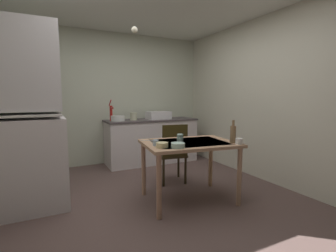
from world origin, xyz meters
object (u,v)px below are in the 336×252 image
teacup_mint (239,141)px  hand_pump (111,112)px  glass_bottle (233,134)px  chair_far_side (173,152)px  serving_bowl_wide (162,145)px  sink_basin (158,115)px  hutch_cabinet (25,125)px  dining_table (189,149)px  mixing_bowl_counter (118,118)px

teacup_mint → hand_pump: bearing=112.0°
hand_pump → glass_bottle: 2.44m
hand_pump → chair_far_side: hand_pump is taller
serving_bowl_wide → chair_far_side: bearing=55.4°
sink_basin → hutch_cabinet: bearing=-149.8°
dining_table → serving_bowl_wide: (-0.45, -0.16, 0.12)m
sink_basin → dining_table: sink_basin is taller
serving_bowl_wide → glass_bottle: glass_bottle is taller
hutch_cabinet → sink_basin: size_ratio=4.84×
hand_pump → glass_bottle: (0.94, -2.24, -0.17)m
dining_table → glass_bottle: size_ratio=4.40×
sink_basin → teacup_mint: (0.01, -2.30, -0.16)m
hand_pump → glass_bottle: hand_pump is taller
serving_bowl_wide → teacup_mint: 0.92m
hutch_cabinet → chair_far_side: hutch_cabinet is taller
hutch_cabinet → sink_basin: bearing=30.2°
sink_basin → glass_bottle: size_ratio=1.59×
chair_far_side → hutch_cabinet: bearing=-179.1°
hand_pump → glass_bottle: bearing=-67.2°
mixing_bowl_counter → hand_pump: bearing=135.8°
hutch_cabinet → dining_table: hutch_cabinet is taller
dining_table → glass_bottle: bearing=-33.0°
hutch_cabinet → mixing_bowl_counter: 1.87m
hutch_cabinet → hand_pump: 1.87m
dining_table → teacup_mint: teacup_mint is taller
sink_basin → hand_pump: (-0.94, 0.05, 0.09)m
mixing_bowl_counter → dining_table: bearing=-77.9°
hand_pump → serving_bowl_wide: 2.12m
hutch_cabinet → sink_basin: (2.23, 1.30, -0.06)m
sink_basin → dining_table: (-0.44, -1.91, -0.29)m
serving_bowl_wide → teacup_mint: bearing=-14.7°
hutch_cabinet → glass_bottle: bearing=-21.8°
sink_basin → glass_bottle: 2.20m
mixing_bowl_counter → dining_table: (0.40, -1.86, -0.26)m
sink_basin → teacup_mint: size_ratio=5.42×
hand_pump → chair_far_side: size_ratio=0.43×
mixing_bowl_counter → sink_basin: bearing=3.4°
chair_far_side → serving_bowl_wide: 1.01m
serving_bowl_wide → teacup_mint: size_ratio=1.66×
hand_pump → serving_bowl_wide: size_ratio=2.89×
hutch_cabinet → teacup_mint: size_ratio=26.22×
hand_pump → chair_far_side: (0.60, -1.31, -0.56)m
hand_pump → serving_bowl_wide: (0.05, -2.11, -0.26)m
sink_basin → dining_table: 1.98m
mixing_bowl_counter → hutch_cabinet: bearing=-138.2°
hutch_cabinet → teacup_mint: hutch_cabinet is taller
serving_bowl_wide → glass_bottle: 0.90m
serving_bowl_wide → glass_bottle: bearing=-8.4°
glass_bottle → dining_table: bearing=147.0°
mixing_bowl_counter → chair_far_side: 1.39m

